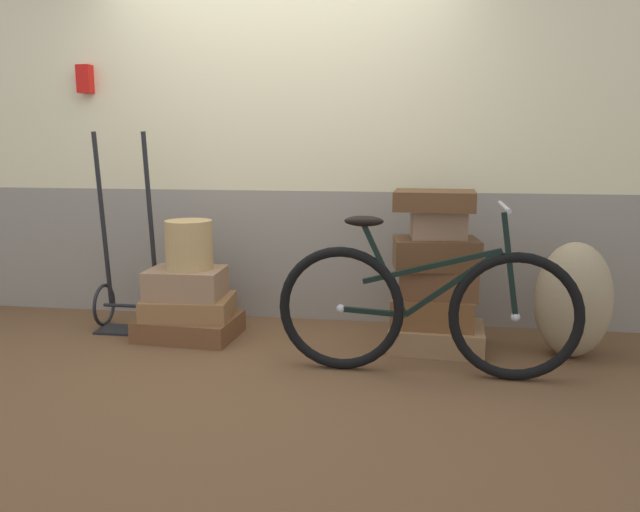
# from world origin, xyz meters

# --- Properties ---
(ground) EXTENTS (9.56, 5.20, 0.06)m
(ground) POSITION_xyz_m (0.00, 0.00, -0.03)
(ground) COLOR brown
(station_building) EXTENTS (7.56, 0.74, 2.74)m
(station_building) POSITION_xyz_m (0.01, 0.85, 1.38)
(station_building) COLOR gray
(station_building) RESTS_ON ground
(suitcase_0) EXTENTS (0.67, 0.51, 0.14)m
(suitcase_0) POSITION_xyz_m (-0.53, 0.21, 0.07)
(suitcase_0) COLOR brown
(suitcase_0) RESTS_ON ground
(suitcase_1) EXTENTS (0.60, 0.47, 0.13)m
(suitcase_1) POSITION_xyz_m (-0.53, 0.21, 0.21)
(suitcase_1) COLOR olive
(suitcase_1) RESTS_ON suitcase_0
(suitcase_2) EXTENTS (0.50, 0.38, 0.19)m
(suitcase_2) POSITION_xyz_m (-0.55, 0.21, 0.37)
(suitcase_2) COLOR #937051
(suitcase_2) RESTS_ON suitcase_1
(suitcase_3) EXTENTS (0.61, 0.48, 0.15)m
(suitcase_3) POSITION_xyz_m (1.11, 0.21, 0.08)
(suitcase_3) COLOR #9E754C
(suitcase_3) RESTS_ON ground
(suitcase_4) EXTENTS (0.52, 0.40, 0.19)m
(suitcase_4) POSITION_xyz_m (1.08, 0.22, 0.25)
(suitcase_4) COLOR brown
(suitcase_4) RESTS_ON suitcase_3
(suitcase_5) EXTENTS (0.48, 0.33, 0.18)m
(suitcase_5) POSITION_xyz_m (1.10, 0.22, 0.43)
(suitcase_5) COLOR brown
(suitcase_5) RESTS_ON suitcase_4
(suitcase_6) EXTENTS (0.55, 0.40, 0.19)m
(suitcase_6) POSITION_xyz_m (1.09, 0.21, 0.62)
(suitcase_6) COLOR brown
(suitcase_6) RESTS_ON suitcase_5
(suitcase_7) EXTENTS (0.35, 0.26, 0.18)m
(suitcase_7) POSITION_xyz_m (1.10, 0.23, 0.80)
(suitcase_7) COLOR #937051
(suitcase_7) RESTS_ON suitcase_6
(suitcase_8) EXTENTS (0.50, 0.38, 0.12)m
(suitcase_8) POSITION_xyz_m (1.07, 0.22, 0.94)
(suitcase_8) COLOR brown
(suitcase_8) RESTS_ON suitcase_7
(wicker_basket) EXTENTS (0.31, 0.31, 0.32)m
(wicker_basket) POSITION_xyz_m (-0.52, 0.23, 0.63)
(wicker_basket) COLOR tan
(wicker_basket) RESTS_ON suitcase_2
(luggage_trolley) EXTENTS (0.44, 0.37, 1.37)m
(luggage_trolley) POSITION_xyz_m (-1.02, 0.35, 0.31)
(luggage_trolley) COLOR black
(luggage_trolley) RESTS_ON ground
(burlap_sack) EXTENTS (0.45, 0.39, 0.71)m
(burlap_sack) POSITION_xyz_m (1.91, 0.18, 0.35)
(burlap_sack) COLOR #9E8966
(burlap_sack) RESTS_ON ground
(bicycle) EXTENTS (1.68, 0.46, 0.97)m
(bicycle) POSITION_xyz_m (1.02, -0.25, 0.38)
(bicycle) COLOR black
(bicycle) RESTS_ON ground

